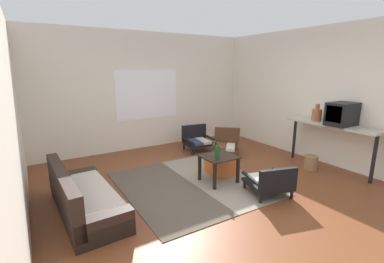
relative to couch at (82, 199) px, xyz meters
name	(u,v)px	position (x,y,z in m)	size (l,w,h in m)	color
ground_plane	(225,193)	(1.98, -0.54, -0.20)	(7.80, 7.80, 0.00)	brown
far_wall_with_window	(146,91)	(1.98, 2.52, 1.15)	(5.60, 0.13, 2.70)	silver
side_wall_right	(321,95)	(4.64, -0.24, 1.15)	(0.12, 6.60, 2.70)	silver
side_wall_left	(6,122)	(-0.68, -0.24, 1.15)	(0.12, 6.60, 2.70)	silver
area_rug	(192,183)	(1.73, 0.03, -0.20)	(2.22, 2.37, 0.01)	#4C4238
couch	(82,199)	(0.00, 0.00, 0.00)	(0.76, 1.75, 0.64)	black
coffee_table	(219,162)	(2.15, -0.14, 0.16)	(0.56, 0.52, 0.46)	black
armchair_by_window	(197,139)	(2.84, 1.62, 0.05)	(0.68, 0.61, 0.57)	black
armchair_striped_foreground	(270,182)	(2.51, -0.95, 0.02)	(0.73, 0.73, 0.50)	black
armchair_corner	(226,144)	(3.20, 0.97, 0.04)	(0.79, 0.79, 0.58)	#472D19
ottoman_orange	(222,165)	(2.43, 0.13, -0.04)	(0.48, 0.48, 0.33)	#D1662D
console_shelf	(331,129)	(4.30, -0.74, 0.58)	(0.41, 1.69, 0.88)	#B2AD9E
crt_television	(342,114)	(4.30, -0.90, 0.89)	(0.52, 0.37, 0.41)	black
clay_vase	(317,115)	(4.30, -0.41, 0.81)	(0.18, 0.18, 0.33)	#935B38
glass_bottle	(218,152)	(2.06, -0.22, 0.37)	(0.08, 0.08, 0.27)	#194723
wicker_basket	(311,163)	(4.01, -0.59, -0.07)	(0.25, 0.25, 0.26)	olive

